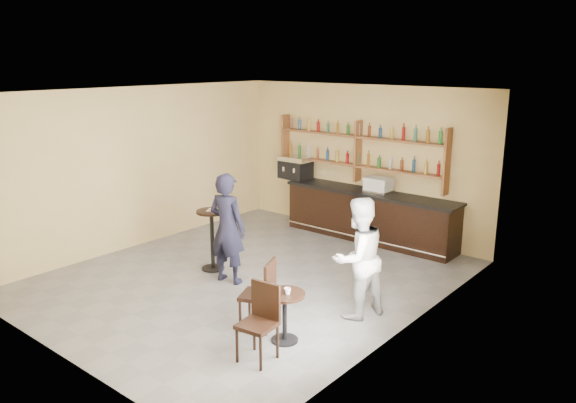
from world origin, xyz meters
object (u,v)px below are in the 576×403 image
Objects in this scene: chair_west at (257,294)px; cafe_table at (285,317)px; chair_south at (257,324)px; patron_second at (358,258)px; espresso_machine at (296,168)px; pastry_case at (378,185)px; man_main at (227,228)px; bar_counter at (370,216)px; pedestal_table at (212,240)px.

cafe_table is at bearing 61.50° from chair_west.
patron_second is (0.27, 1.88, 0.41)m from chair_south.
patron_second is (3.76, -3.22, -0.40)m from espresso_machine.
pastry_case reaches higher than chair_west.
pastry_case is at bearing -136.43° from patron_second.
espresso_machine is 0.40× the size of patron_second.
man_main is at bearing -65.97° from patron_second.
bar_counter is 2.13× the size of patron_second.
bar_counter is at bearing -133.87° from patron_second.
pastry_case is at bearing 0.00° from bar_counter.
pastry_case is 3.60m from patron_second.
pastry_case is 4.76m from cafe_table.
chair_west is 1.56m from patron_second.
pastry_case is 4.56m from chair_west.
cafe_table is 0.62m from chair_south.
bar_counter is 0.70m from pastry_case.
pedestal_table is (-1.28, -3.28, 0.03)m from bar_counter.
chair_south is at bearing -73.69° from bar_counter.
patron_second reaches higher than espresso_machine.
pedestal_table is at bearing -27.46° from man_main.
bar_counter is 4.54m from chair_west.
chair_west is (0.71, -4.45, -0.69)m from pastry_case.
cafe_table is at bearing 88.39° from chair_south.
man_main is at bearing 154.38° from cafe_table.
pastry_case is at bearing -111.75° from man_main.
chair_west is (-0.55, 0.05, 0.16)m from cafe_table.
man_main reaches higher than chair_west.
chair_south is at bearing -50.52° from espresso_machine.
bar_counter is 2.04× the size of man_main.
pastry_case is at bearing 66.00° from pedestal_table.
man_main is (-0.84, -3.50, -0.25)m from pastry_case.
man_main is 2.40m from cafe_table.
pastry_case is at bearing 98.03° from chair_south.
chair_west is at bearing -17.68° from patron_second.
espresso_machine is 1.02× the size of cafe_table.
pedestal_table is at bearing -105.37° from pastry_case.
man_main is 2.43m from patron_second.
pedestal_table is 0.58× the size of man_main.
chair_west is (2.17, -1.17, -0.04)m from pedestal_table.
chair_west is at bearing -28.37° from pedestal_table.
chair_west is 1.02× the size of chair_south.
chair_south is at bearing -66.97° from pastry_case.
man_main is 2.72m from chair_south.
pastry_case is 0.27× the size of man_main.
cafe_table is 0.69× the size of chair_west.
chair_west is at bearing 174.81° from cafe_table.
patron_second is at bearing -61.31° from bar_counter.
bar_counter is at bearing -108.89° from man_main.
cafe_table is (3.44, -4.50, -0.95)m from espresso_machine.
espresso_machine is 0.38× the size of man_main.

